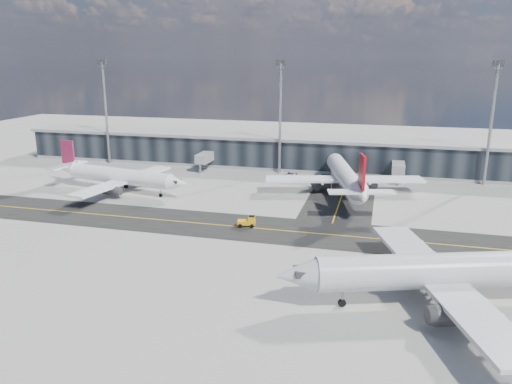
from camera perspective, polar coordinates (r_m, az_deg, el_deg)
ground at (r=87.31m, az=-3.88°, el=-4.72°), size 300.00×300.00×0.00m
taxiway_lanes at (r=96.00m, az=0.36°, el=-2.80°), size 180.00×63.00×0.03m
terminal_concourse at (r=137.64m, az=3.34°, el=4.52°), size 152.00×19.80×8.80m
floodlight_masts at (r=129.21m, az=2.78°, el=8.98°), size 102.50×0.70×28.90m
airliner_af at (r=117.05m, az=-15.44°, el=1.76°), size 35.94×30.80×10.67m
airliner_redtail at (r=111.68m, az=10.20°, el=1.72°), size 35.32×41.07×12.29m
airliner_near at (r=66.71m, az=21.70°, el=-8.37°), size 43.01×37.12×13.07m
baggage_tug at (r=90.06m, az=-0.92°, el=-3.37°), size 3.42×2.15×2.00m
service_van at (r=126.57m, az=4.00°, el=1.97°), size 2.55×5.15×1.40m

